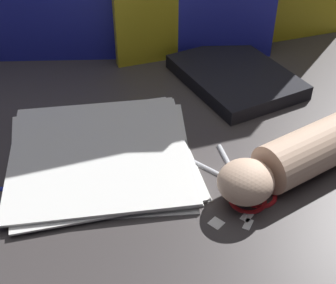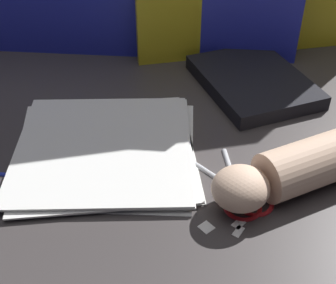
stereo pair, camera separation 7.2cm
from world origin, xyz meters
The scene contains 9 objects.
ground_plane centered at (0.00, 0.00, 0.00)m, with size 6.00×6.00×0.00m, color #3D3838.
paper_stack centered at (-0.12, 0.04, 0.01)m, with size 0.32×0.32×0.02m.
book_closed centered at (0.16, 0.24, 0.01)m, with size 0.26×0.30×0.03m.
scissors centered at (0.09, -0.08, 0.00)m, with size 0.13×0.17×0.01m.
hand_forearm centered at (0.19, -0.05, 0.04)m, with size 0.31×0.20×0.08m.
paper_scrap_near centered at (0.08, -0.13, 0.00)m, with size 0.02×0.02×0.00m.
paper_scrap_mid centered at (0.03, -0.14, 0.00)m, with size 0.03×0.03×0.00m.
paper_scrap_far centered at (0.08, -0.15, 0.00)m, with size 0.02×0.02×0.00m.
pen centered at (-0.22, -0.03, 0.00)m, with size 0.15×0.03×0.01m.
Camera 1 is at (-0.11, -0.58, 0.50)m, focal length 50.00 mm.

